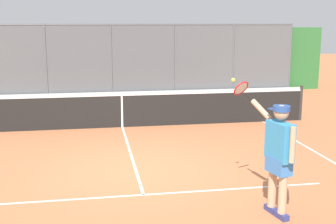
% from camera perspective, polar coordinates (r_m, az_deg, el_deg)
% --- Properties ---
extents(ground_plane, '(60.00, 60.00, 0.00)m').
position_cam_1_polar(ground_plane, '(9.13, -4.10, -7.52)').
color(ground_plane, '#B76B42').
extents(court_line_markings, '(8.52, 9.42, 0.01)m').
position_cam_1_polar(court_line_markings, '(7.61, -2.83, -11.47)').
color(court_line_markings, white).
rests_on(court_line_markings, ground).
extents(fence_backdrop, '(18.37, 1.37, 2.88)m').
position_cam_1_polar(fence_backdrop, '(18.91, -7.31, 6.48)').
color(fence_backdrop, '#565B60').
rests_on(fence_backdrop, ground).
extents(tennis_net, '(10.95, 0.09, 1.07)m').
position_cam_1_polar(tennis_net, '(12.74, -5.89, 0.23)').
color(tennis_net, '#2D2D2D').
rests_on(tennis_net, ground).
extents(tennis_player, '(0.68, 1.36, 2.04)m').
position_cam_1_polar(tennis_player, '(7.02, 13.91, -4.84)').
color(tennis_player, navy).
rests_on(tennis_player, ground).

